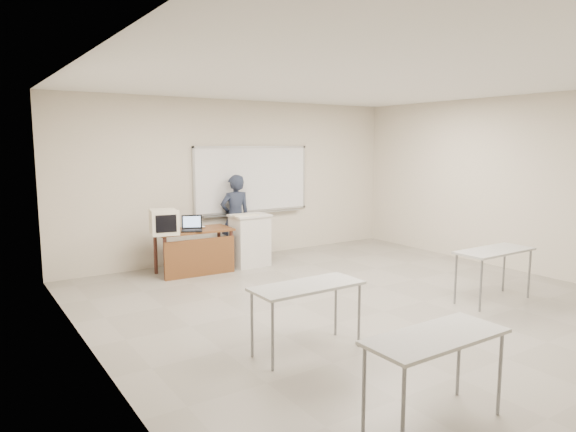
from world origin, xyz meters
TOP-DOWN VIEW (x-y plane):
  - floor at (0.00, 0.00)m, footprint 7.00×8.00m
  - whiteboard at (0.30, 3.97)m, footprint 2.48×0.10m
  - student_desks at (-0.00, -1.35)m, footprint 4.40×2.20m
  - instructor_desk at (-1.24, 3.19)m, footprint 1.28×0.64m
  - podium at (-0.20, 3.20)m, footprint 0.67×0.49m
  - crt_monitor at (-1.79, 3.18)m, footprint 0.43×0.47m
  - laptop at (-1.34, 3.18)m, footprint 0.34×0.31m
  - mouse at (-1.04, 3.35)m, footprint 0.10×0.07m
  - keyboard at (-0.34, 3.08)m, footprint 0.47×0.23m
  - presenter at (-0.18, 3.79)m, footprint 0.62×0.43m

SIDE VIEW (x-z plane):
  - floor at x=0.00m, z-range -0.01..0.00m
  - podium at x=-0.20m, z-range 0.00..0.94m
  - instructor_desk at x=-1.24m, z-range 0.14..0.89m
  - student_desks at x=0.00m, z-range 0.31..1.04m
  - mouse at x=-1.04m, z-range 0.75..0.79m
  - presenter at x=-0.18m, z-range 0.00..1.61m
  - laptop at x=-1.34m, z-range 0.68..0.93m
  - crt_monitor at x=-1.79m, z-range 0.74..1.14m
  - keyboard at x=-0.34m, z-range 0.93..0.96m
  - whiteboard at x=0.30m, z-range 0.83..2.14m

